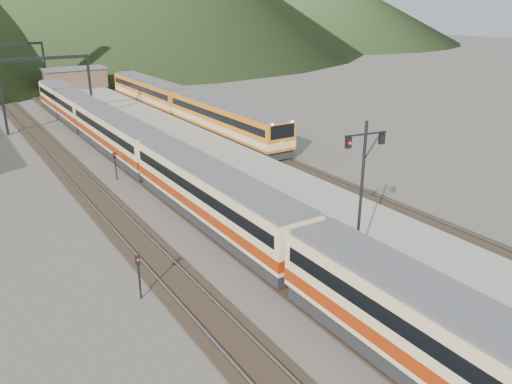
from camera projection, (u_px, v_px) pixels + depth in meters
track_main at (121, 157)px, 45.95m from camera, size 2.60×200.00×0.23m
track_far at (65, 165)px, 43.42m from camera, size 2.60×200.00×0.23m
track_second at (229, 140)px, 51.78m from camera, size 2.60×200.00×0.23m
platform at (186, 148)px, 47.07m from camera, size 8.00×100.00×1.00m
gantry_near at (46, 79)px, 54.38m from camera, size 9.55×0.25×8.00m
gantry_far at (11, 60)px, 74.07m from camera, size 9.55×0.25×8.00m
station_shed at (75, 78)px, 77.83m from camera, size 9.40×4.40×3.10m
main_train at (155, 160)px, 38.65m from camera, size 2.72×74.78×3.33m
second_train at (182, 103)px, 60.00m from camera, size 3.04×41.36×3.71m
signal_mast at (362, 183)px, 22.91m from camera, size 2.18×0.49×7.39m
short_signal_b at (115, 162)px, 39.53m from camera, size 0.26×0.23×2.27m
short_signal_c at (139, 271)px, 23.33m from camera, size 0.26×0.23×2.27m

